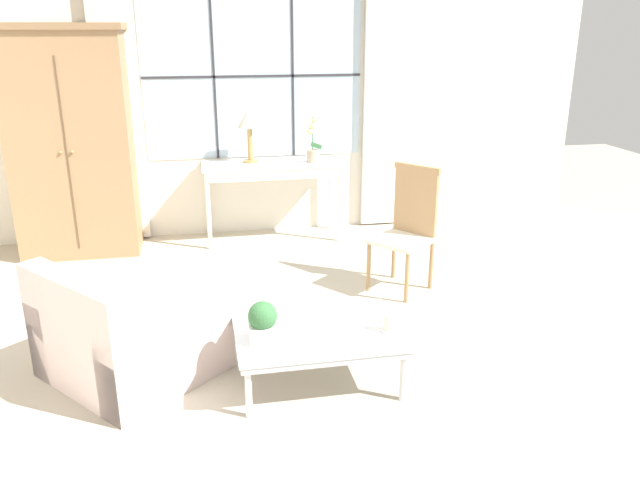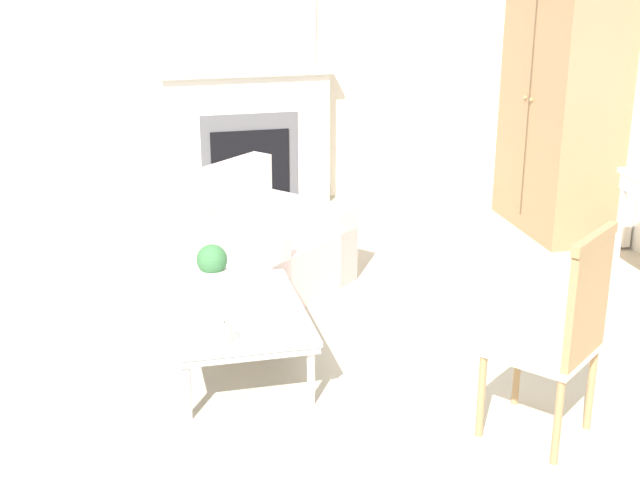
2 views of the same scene
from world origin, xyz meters
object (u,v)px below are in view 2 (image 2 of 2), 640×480
Objects in this scene: armoire at (564,92)px; coffee_table at (236,315)px; pillar_candle at (225,335)px; fireplace at (248,125)px; armchair_upholstered at (258,249)px; potted_plant_small at (212,266)px; side_chair_wooden at (564,328)px.

coffee_table is at bearing -56.94° from armoire.
fireplace is at bearing 169.14° from pillar_candle.
armoire is 2.72m from armchair_upholstered.
armoire is 16.87× the size of pillar_candle.
potted_plant_small is 1.92× the size of pillar_candle.
side_chair_wooden is (4.01, 0.82, -0.13)m from fireplace.
fireplace reaches higher than side_chair_wooden.
side_chair_wooden is at bearing 25.17° from armchair_upholstered.
potted_plant_small is at bearing -167.13° from coffee_table.
armchair_upholstered reaches higher than pillar_candle.
fireplace reaches higher than potted_plant_small.
armchair_upholstered is (1.80, -0.22, -0.45)m from fireplace.
coffee_table is (1.84, -2.82, -0.76)m from armoire.
armoire is at bearing 104.84° from armchair_upholstered.
fireplace reaches higher than armchair_upholstered.
fireplace is at bearing 166.75° from potted_plant_small.
armchair_upholstered is 1.22m from coffee_table.
armoire is 3.32m from potted_plant_small.
armchair_upholstered is 1.27× the size of coffee_table.
coffee_table is 0.45m from pillar_candle.
pillar_candle reaches higher than coffee_table.
pillar_candle is at bearing -15.05° from armchair_upholstered.
armoire reaches higher than side_chair_wooden.
coffee_table is 0.39m from potted_plant_small.
armoire is at bearing 63.56° from fireplace.
armoire reaches higher than potted_plant_small.
armchair_upholstered is 5.25× the size of potted_plant_small.
side_chair_wooden is 2.00m from potted_plant_small.
fireplace is 2.06× the size of side_chair_wooden.
fireplace is 3.05m from coffee_table.
side_chair_wooden is at bearing 52.59° from coffee_table.
armchair_upholstered is at bearing -7.04° from fireplace.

